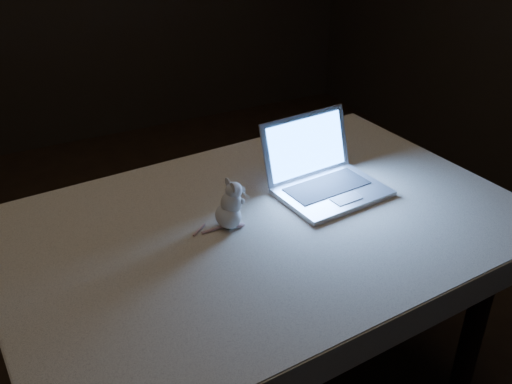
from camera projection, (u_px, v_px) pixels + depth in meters
floor at (205, 369)px, 2.34m from camera, size 5.00×5.00×0.00m
table at (264, 319)px, 2.01m from camera, size 1.59×1.09×0.82m
tablecloth at (244, 234)px, 1.82m from camera, size 1.77×1.30×0.10m
laptop at (335, 163)px, 1.88m from camera, size 0.38×0.34×0.24m
plush_mouse at (228, 205)px, 1.73m from camera, size 0.15×0.15×0.16m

